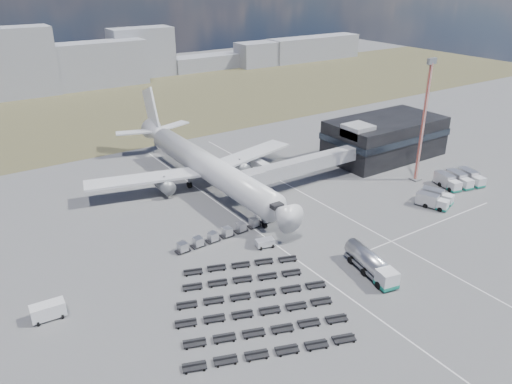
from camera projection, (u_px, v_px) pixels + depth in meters
ground at (294, 248)px, 87.74m from camera, size 420.00×420.00×0.00m
grass_strip at (97, 111)px, 171.05m from camera, size 420.00×90.00×0.01m
lane_markings at (325, 226)px, 94.97m from camera, size 47.12×110.00×0.01m
terminal at (384, 137)px, 127.97m from camera, size 30.40×16.40×11.00m
jet_bridge at (295, 167)px, 109.20m from camera, size 30.30×3.80×7.05m
airliner at (205, 165)px, 110.09m from camera, size 51.59×64.53×17.62m
skyline at (66, 68)px, 200.26m from camera, size 313.60×22.41×25.38m
fuel_tanker at (371, 264)px, 79.71m from camera, size 4.96×11.67×3.66m
pushback_tug at (265, 243)px, 87.80m from camera, size 3.53×2.46×1.45m
utility_van at (48, 311)px, 69.62m from camera, size 4.72×2.37×2.43m
catering_truck at (260, 167)px, 119.71m from camera, size 2.28×5.52×2.53m
service_trucks_near at (435, 199)px, 103.14m from camera, size 7.19×7.83×2.58m
service_trucks_far at (460, 179)px, 112.29m from camera, size 10.33×8.65×2.76m
uld_row at (234, 229)px, 91.87m from camera, size 24.06×2.67×1.62m
baggage_dollies at (253, 305)px, 72.37m from camera, size 28.24×28.55×0.72m
floodlight_mast at (423, 122)px, 110.18m from camera, size 2.60×2.14×27.73m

